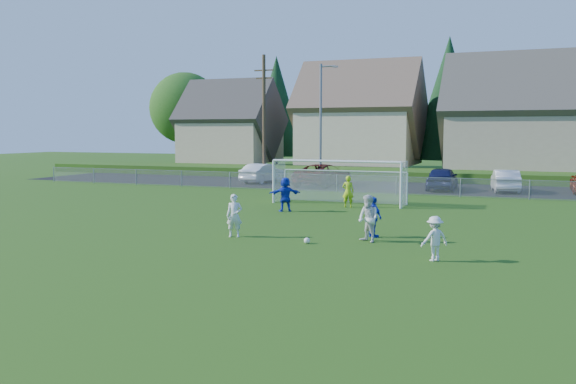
{
  "coord_description": "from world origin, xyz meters",
  "views": [
    {
      "loc": [
        9.82,
        -16.93,
        4.07
      ],
      "look_at": [
        0.0,
        8.0,
        1.4
      ],
      "focal_mm": 38.0,
      "sensor_mm": 36.0,
      "label": 1
    }
  ],
  "objects_px": {
    "car_f": "(505,181)",
    "player_white_a": "(234,216)",
    "car_e": "(442,178)",
    "player_white_c": "(435,239)",
    "car_b": "(262,173)",
    "player_white_b": "(368,219)",
    "car_c": "(323,175)",
    "player_blue_b": "(285,194)",
    "goalkeeper": "(348,191)",
    "soccer_ball": "(307,241)",
    "player_blue_a": "(373,217)",
    "soccer_goal": "(340,175)"
  },
  "relations": [
    {
      "from": "soccer_ball",
      "to": "car_c",
      "type": "height_order",
      "value": "car_c"
    },
    {
      "from": "car_f",
      "to": "player_white_b",
      "type": "bearing_deg",
      "value": 71.96
    },
    {
      "from": "soccer_ball",
      "to": "soccer_goal",
      "type": "relative_size",
      "value": 0.03
    },
    {
      "from": "player_white_b",
      "to": "soccer_goal",
      "type": "bearing_deg",
      "value": 146.81
    },
    {
      "from": "goalkeeper",
      "to": "car_e",
      "type": "relative_size",
      "value": 0.36
    },
    {
      "from": "soccer_ball",
      "to": "player_blue_a",
      "type": "distance_m",
      "value": 3.01
    },
    {
      "from": "player_blue_a",
      "to": "car_c",
      "type": "xyz_separation_m",
      "value": [
        -8.83,
        20.67,
        0.03
      ]
    },
    {
      "from": "player_white_a",
      "to": "soccer_goal",
      "type": "xyz_separation_m",
      "value": [
        0.65,
        12.05,
        0.8
      ]
    },
    {
      "from": "player_blue_b",
      "to": "player_blue_a",
      "type": "bearing_deg",
      "value": 103.38
    },
    {
      "from": "soccer_ball",
      "to": "car_b",
      "type": "distance_m",
      "value": 26.77
    },
    {
      "from": "player_blue_b",
      "to": "car_e",
      "type": "xyz_separation_m",
      "value": [
        5.96,
        14.57,
        -0.06
      ]
    },
    {
      "from": "goalkeeper",
      "to": "soccer_goal",
      "type": "distance_m",
      "value": 1.9
    },
    {
      "from": "car_e",
      "to": "player_white_c",
      "type": "bearing_deg",
      "value": 94.93
    },
    {
      "from": "player_blue_a",
      "to": "player_blue_b",
      "type": "relative_size",
      "value": 0.9
    },
    {
      "from": "player_blue_a",
      "to": "player_white_b",
      "type": "bearing_deg",
      "value": 131.64
    },
    {
      "from": "car_e",
      "to": "player_white_b",
      "type": "bearing_deg",
      "value": 88.42
    },
    {
      "from": "car_e",
      "to": "car_b",
      "type": "bearing_deg",
      "value": -6.37
    },
    {
      "from": "soccer_ball",
      "to": "soccer_goal",
      "type": "height_order",
      "value": "soccer_goal"
    },
    {
      "from": "goalkeeper",
      "to": "car_f",
      "type": "relative_size",
      "value": 0.38
    },
    {
      "from": "car_c",
      "to": "player_blue_b",
      "type": "bearing_deg",
      "value": 107.94
    },
    {
      "from": "player_white_b",
      "to": "car_f",
      "type": "relative_size",
      "value": 0.39
    },
    {
      "from": "player_blue_b",
      "to": "car_c",
      "type": "height_order",
      "value": "player_blue_b"
    },
    {
      "from": "goalkeeper",
      "to": "player_blue_b",
      "type": "bearing_deg",
      "value": 38.38
    },
    {
      "from": "player_blue_a",
      "to": "car_f",
      "type": "height_order",
      "value": "player_blue_a"
    },
    {
      "from": "goalkeeper",
      "to": "car_e",
      "type": "xyz_separation_m",
      "value": [
        3.43,
        11.78,
        -0.04
      ]
    },
    {
      "from": "player_blue_b",
      "to": "car_b",
      "type": "xyz_separation_m",
      "value": [
        -8.22,
        15.68,
        -0.12
      ]
    },
    {
      "from": "player_white_a",
      "to": "soccer_goal",
      "type": "height_order",
      "value": "soccer_goal"
    },
    {
      "from": "car_c",
      "to": "soccer_goal",
      "type": "xyz_separation_m",
      "value": [
        4.46,
        -10.5,
        0.81
      ]
    },
    {
      "from": "player_white_c",
      "to": "soccer_ball",
      "type": "bearing_deg",
      "value": -54.11
    },
    {
      "from": "player_blue_a",
      "to": "soccer_goal",
      "type": "height_order",
      "value": "soccer_goal"
    },
    {
      "from": "player_white_a",
      "to": "car_b",
      "type": "bearing_deg",
      "value": 90.17
    },
    {
      "from": "goalkeeper",
      "to": "car_c",
      "type": "xyz_separation_m",
      "value": [
        -5.35,
        12.0,
        -0.04
      ]
    },
    {
      "from": "player_white_b",
      "to": "player_white_c",
      "type": "relative_size",
      "value": 1.23
    },
    {
      "from": "player_blue_b",
      "to": "car_f",
      "type": "height_order",
      "value": "player_blue_b"
    },
    {
      "from": "player_white_c",
      "to": "player_blue_b",
      "type": "relative_size",
      "value": 0.81
    },
    {
      "from": "car_c",
      "to": "player_white_c",
      "type": "bearing_deg",
      "value": 122.82
    },
    {
      "from": "soccer_ball",
      "to": "car_c",
      "type": "relative_size",
      "value": 0.04
    },
    {
      "from": "soccer_ball",
      "to": "car_c",
      "type": "xyz_separation_m",
      "value": [
        -6.9,
        22.88,
        0.71
      ]
    },
    {
      "from": "player_blue_a",
      "to": "soccer_goal",
      "type": "bearing_deg",
      "value": -28.54
    },
    {
      "from": "soccer_ball",
      "to": "player_blue_a",
      "type": "height_order",
      "value": "player_blue_a"
    },
    {
      "from": "car_f",
      "to": "player_white_a",
      "type": "bearing_deg",
      "value": 60.53
    },
    {
      "from": "player_white_a",
      "to": "goalkeeper",
      "type": "bearing_deg",
      "value": 60.42
    },
    {
      "from": "car_b",
      "to": "car_e",
      "type": "relative_size",
      "value": 0.96
    },
    {
      "from": "car_f",
      "to": "player_blue_b",
      "type": "bearing_deg",
      "value": 48.38
    },
    {
      "from": "player_white_b",
      "to": "player_white_c",
      "type": "height_order",
      "value": "player_white_b"
    },
    {
      "from": "goalkeeper",
      "to": "car_f",
      "type": "distance_m",
      "value": 14.36
    },
    {
      "from": "player_white_a",
      "to": "car_c",
      "type": "relative_size",
      "value": 0.28
    },
    {
      "from": "player_blue_a",
      "to": "car_e",
      "type": "bearing_deg",
      "value": -51.68
    },
    {
      "from": "player_white_c",
      "to": "soccer_goal",
      "type": "bearing_deg",
      "value": -100.9
    },
    {
      "from": "car_c",
      "to": "player_white_b",
      "type": "bearing_deg",
      "value": 119.37
    }
  ]
}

